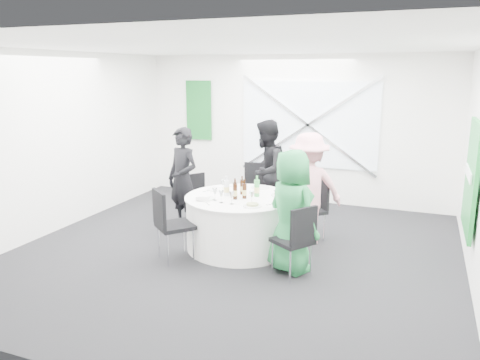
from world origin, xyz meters
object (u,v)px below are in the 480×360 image
at_px(person_woman_green, 291,211).
at_px(green_water_bottle, 257,188).
at_px(person_woman_pink, 308,189).
at_px(person_man_back_left, 183,179).
at_px(chair_back_left, 198,196).
at_px(chair_front_right, 297,236).
at_px(chair_back_right, 315,204).
at_px(person_man_back, 266,172).
at_px(clear_water_bottle, 226,188).
at_px(banquet_table, 240,222).
at_px(chair_back, 256,189).
at_px(chair_front_left, 169,220).

relative_size(person_woman_green, green_water_bottle, 5.27).
bearing_deg(person_woman_pink, person_man_back_left, -29.99).
bearing_deg(green_water_bottle, chair_back_left, 154.68).
xyz_separation_m(chair_front_right, person_woman_green, (-0.13, 0.18, 0.24)).
distance_m(chair_back_right, person_man_back, 1.14).
height_order(chair_back_right, clear_water_bottle, clear_water_bottle).
bearing_deg(person_man_back_left, chair_back_right, 29.70).
distance_m(person_man_back_left, clear_water_bottle, 1.05).
bearing_deg(chair_back_right, person_woman_pink, -57.91).
height_order(banquet_table, chair_back, chair_back).
xyz_separation_m(chair_front_left, green_water_bottle, (0.91, 0.91, 0.30)).
distance_m(chair_back, chair_front_left, 2.01).
height_order(chair_back, person_woman_green, person_woman_green).
bearing_deg(person_woman_green, person_man_back, -32.75).
bearing_deg(chair_back, chair_front_left, -113.52).
bearing_deg(person_man_back_left, person_woman_green, -4.09).
distance_m(person_man_back_left, green_water_bottle, 1.40).
height_order(chair_front_left, person_woman_pink, person_woman_pink).
relative_size(person_woman_pink, person_woman_green, 1.04).
bearing_deg(person_man_back_left, clear_water_bottle, -4.80).
bearing_deg(person_man_back_left, person_man_back, 58.80).
relative_size(chair_front_left, person_man_back_left, 0.60).
bearing_deg(person_woman_green, chair_back, -27.52).
height_order(chair_back_left, chair_front_right, chair_front_right).
relative_size(chair_back_left, clear_water_bottle, 3.03).
xyz_separation_m(banquet_table, person_woman_green, (0.89, -0.51, 0.40)).
height_order(chair_back, green_water_bottle, green_water_bottle).
bearing_deg(banquet_table, green_water_bottle, 24.41).
bearing_deg(chair_back_left, person_man_back_left, -175.74).
distance_m(chair_back_right, chair_front_right, 1.45).
relative_size(banquet_table, chair_back, 1.54).
relative_size(person_woman_green, clear_water_bottle, 5.56).
xyz_separation_m(chair_back_left, chair_back_right, (1.91, 0.08, 0.05)).
height_order(chair_back, chair_front_right, chair_back).
xyz_separation_m(chair_back, green_water_bottle, (0.38, -1.03, 0.28)).
relative_size(chair_front_right, chair_front_left, 0.94).
relative_size(chair_back_left, person_woman_green, 0.54).
relative_size(person_man_back_left, person_man_back, 0.95).
distance_m(person_man_back, person_woman_green, 2.03).
height_order(chair_front_left, person_woman_green, person_woman_green).
height_order(person_man_back, green_water_bottle, person_man_back).
xyz_separation_m(banquet_table, chair_back, (-0.16, 1.13, 0.21)).
height_order(chair_back, chair_back_right, chair_back).
distance_m(banquet_table, chair_front_left, 1.08).
distance_m(person_man_back, green_water_bottle, 1.22).
distance_m(chair_back_left, chair_front_right, 2.44).
height_order(chair_back_left, person_man_back_left, person_man_back_left).
relative_size(person_man_back, green_water_bottle, 5.77).
bearing_deg(chair_back_left, banquet_table, -90.00).
bearing_deg(banquet_table, clear_water_bottle, -174.76).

